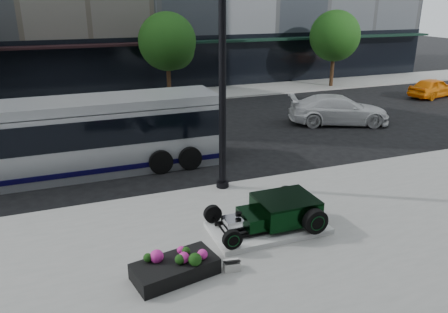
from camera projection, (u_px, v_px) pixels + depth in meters
name	position (u px, v px, depth m)	size (l,w,h in m)	color
ground	(224.00, 165.00, 18.21)	(120.00, 120.00, 0.00)	black
sidewalk_far	(152.00, 98.00, 30.49)	(70.00, 4.00, 0.12)	gray
street_trees	(169.00, 44.00, 28.80)	(29.80, 3.80, 5.70)	black
display_plinth	(268.00, 228.00, 12.85)	(3.40, 1.80, 0.15)	silver
hot_rod	(279.00, 211.00, 12.80)	(3.22, 2.00, 0.81)	black
info_plaque	(232.00, 265.00, 10.97)	(0.44, 0.36, 0.31)	silver
lamppost	(222.00, 82.00, 14.56)	(0.45, 0.45, 8.26)	black
flower_planter	(175.00, 267.00, 10.66)	(2.20, 1.39, 0.66)	black
transit_bus	(66.00, 138.00, 16.91)	(12.12, 2.88, 2.92)	#A2A6AB
white_sedan	(339.00, 110.00, 24.08)	(2.21, 5.44, 1.58)	white
yellow_taxi	(433.00, 88.00, 30.63)	(1.61, 4.00, 1.36)	orange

